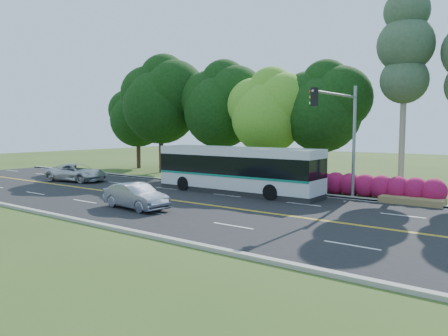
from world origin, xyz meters
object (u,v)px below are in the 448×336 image
Objects in this scene: traffic_signal at (343,124)px; suv at (77,173)px; transit_bus at (237,170)px; sedan at (136,196)px.

traffic_signal reaches higher than suv.
sedan is at bearing -97.80° from transit_bus.
transit_bus reaches higher than sedan.
traffic_signal is 22.06m from suv.
transit_bus is (-7.08, -0.67, -3.11)m from traffic_signal.
transit_bus is 8.16m from sedan.
suv is (-13.30, 5.46, 0.02)m from sedan.
transit_bus is at bearing -2.38° from sedan.
sedan is 0.81× the size of suv.
transit_bus is 2.80× the size of sedan.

